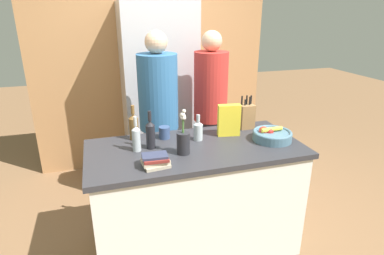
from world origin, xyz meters
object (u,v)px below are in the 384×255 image
(flower_vase, at_px, (183,140))
(bottle_vinegar, at_px, (198,130))
(coffee_mug, at_px, (164,132))
(fruit_bowl, at_px, (272,135))
(person_at_sink, at_px, (159,114))
(book_stack, at_px, (155,160))
(refrigerator, at_px, (159,92))
(bottle_oil, at_px, (136,138))
(person_in_blue, at_px, (210,106))
(cereal_box, at_px, (229,120))
(knife_block, at_px, (246,116))
(bottle_water, at_px, (150,134))
(bottle_wine, at_px, (134,126))

(flower_vase, xyz_separation_m, bottle_vinegar, (0.18, 0.21, -0.03))
(coffee_mug, bearing_deg, fruit_bowl, -19.51)
(coffee_mug, distance_m, person_at_sink, 0.47)
(flower_vase, relative_size, coffee_mug, 2.63)
(book_stack, distance_m, person_at_sink, 0.95)
(refrigerator, xyz_separation_m, bottle_oil, (-0.44, -1.38, 0.03))
(fruit_bowl, bearing_deg, book_stack, -169.71)
(person_in_blue, bearing_deg, cereal_box, -72.79)
(flower_vase, relative_size, person_in_blue, 0.20)
(refrigerator, bearing_deg, book_stack, -102.14)
(flower_vase, bearing_deg, bottle_oil, 155.17)
(knife_block, height_order, bottle_water, bottle_water)
(fruit_bowl, height_order, bottle_oil, bottle_oil)
(fruit_bowl, height_order, bottle_vinegar, bottle_vinegar)
(cereal_box, relative_size, bottle_vinegar, 1.25)
(flower_vase, distance_m, bottle_vinegar, 0.28)
(refrigerator, distance_m, person_at_sink, 0.75)
(coffee_mug, relative_size, book_stack, 0.67)
(bottle_oil, bearing_deg, coffee_mug, 36.49)
(fruit_bowl, distance_m, bottle_oil, 1.06)
(coffee_mug, bearing_deg, refrigerator, 80.62)
(coffee_mug, xyz_separation_m, bottle_vinegar, (0.25, -0.11, 0.03))
(bottle_water, relative_size, person_in_blue, 0.17)
(refrigerator, height_order, flower_vase, refrigerator)
(cereal_box, bearing_deg, bottle_oil, -173.39)
(fruit_bowl, bearing_deg, person_at_sink, 135.36)
(cereal_box, xyz_separation_m, bottle_water, (-0.66, -0.07, -0.02))
(bottle_oil, relative_size, bottle_vinegar, 1.26)
(fruit_bowl, relative_size, person_at_sink, 0.18)
(cereal_box, height_order, bottle_wine, bottle_wine)
(bottle_wine, bearing_deg, bottle_water, -65.75)
(refrigerator, distance_m, cereal_box, 1.33)
(refrigerator, relative_size, flower_vase, 5.91)
(fruit_bowl, xyz_separation_m, person_at_sink, (-0.76, 0.75, 0.01))
(knife_block, bearing_deg, bottle_wine, 178.80)
(fruit_bowl, bearing_deg, person_in_blue, 103.23)
(fruit_bowl, height_order, flower_vase, flower_vase)
(refrigerator, relative_size, person_in_blue, 1.16)
(bottle_water, bearing_deg, bottle_wine, 114.25)
(bottle_vinegar, bearing_deg, person_at_sink, 109.26)
(refrigerator, xyz_separation_m, bottle_water, (-0.34, -1.36, 0.04))
(fruit_bowl, distance_m, coffee_mug, 0.86)
(flower_vase, distance_m, bottle_oil, 0.35)
(refrigerator, xyz_separation_m, knife_block, (0.54, -1.17, 0.03))
(bottle_wine, bearing_deg, flower_vase, -51.08)
(book_stack, relative_size, bottle_vinegar, 0.90)
(refrigerator, height_order, fruit_bowl, refrigerator)
(person_at_sink, bearing_deg, bottle_wine, -122.12)
(coffee_mug, height_order, book_stack, coffee_mug)
(bottle_vinegar, height_order, bottle_water, bottle_water)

